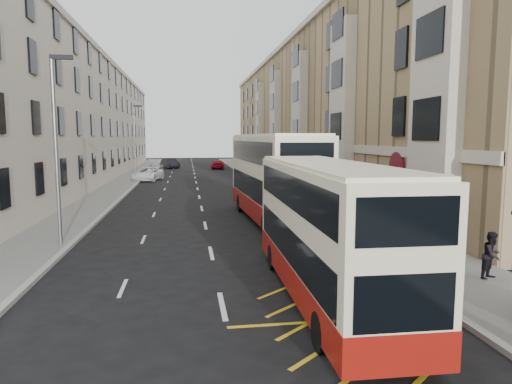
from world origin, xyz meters
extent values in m
plane|color=black|center=(0.00, 0.00, 0.00)|extent=(200.00, 200.00, 0.00)
cube|color=slate|center=(8.00, 30.00, 0.07)|extent=(4.00, 120.00, 0.15)
cube|color=slate|center=(-7.50, 30.00, 0.07)|extent=(3.00, 120.00, 0.15)
cube|color=#9C9C96|center=(6.00, 30.00, 0.07)|extent=(0.25, 120.00, 0.15)
cube|color=#9C9C96|center=(-6.00, 30.00, 0.07)|extent=(0.25, 120.00, 0.15)
cube|color=tan|center=(15.00, 45.50, 7.50)|extent=(10.00, 79.00, 15.00)
cube|color=beige|center=(9.97, 45.50, 4.00)|extent=(0.18, 79.00, 0.50)
cube|color=beige|center=(9.90, 45.50, 15.00)|extent=(0.40, 79.00, 0.50)
cube|color=beige|center=(9.65, 10.00, 7.50)|extent=(0.80, 3.20, 10.00)
cube|color=beige|center=(9.65, 22.00, 7.50)|extent=(0.80, 3.20, 10.00)
cube|color=beige|center=(9.65, 34.00, 7.50)|extent=(0.80, 3.20, 10.00)
cube|color=beige|center=(9.65, 46.00, 7.50)|extent=(0.80, 3.20, 10.00)
cube|color=beige|center=(9.65, 58.00, 7.50)|extent=(0.80, 3.20, 10.00)
cube|color=maroon|center=(9.95, 14.00, 1.70)|extent=(0.20, 1.60, 3.00)
cube|color=maroon|center=(9.95, 26.00, 1.70)|extent=(0.20, 1.60, 3.00)
cube|color=maroon|center=(9.95, 38.00, 1.70)|extent=(0.20, 1.60, 3.00)
cube|color=maroon|center=(9.95, 50.00, 1.70)|extent=(0.20, 1.60, 3.00)
cube|color=maroon|center=(9.95, 62.00, 1.70)|extent=(0.20, 1.60, 3.00)
cube|color=beige|center=(-13.50, 45.50, 6.50)|extent=(9.00, 79.00, 13.00)
cube|color=beige|center=(-8.97, 45.50, 13.00)|extent=(0.30, 79.00, 0.50)
cylinder|color=red|center=(6.25, 2.50, 0.65)|extent=(0.06, 0.06, 1.00)
cylinder|color=red|center=(6.25, 5.75, 0.65)|extent=(0.06, 0.06, 1.00)
cylinder|color=red|center=(6.25, 9.00, 0.65)|extent=(0.06, 0.06, 1.00)
cube|color=red|center=(6.25, 5.75, 1.13)|extent=(0.05, 6.50, 0.06)
cube|color=red|center=(6.25, 5.75, 0.70)|extent=(0.05, 6.50, 0.06)
cylinder|color=slate|center=(-6.40, 12.00, 4.15)|extent=(0.16, 0.16, 8.00)
cube|color=black|center=(-6.00, 12.00, 8.05)|extent=(0.90, 0.18, 0.18)
cylinder|color=slate|center=(-6.40, 42.00, 4.15)|extent=(0.16, 0.16, 8.00)
cube|color=black|center=(-6.00, 42.00, 8.05)|extent=(0.90, 0.18, 0.18)
cube|color=#FEF5C8|center=(3.06, 4.11, 2.13)|extent=(2.48, 10.10, 3.61)
cube|color=maroon|center=(3.06, 4.11, 0.73)|extent=(2.51, 10.13, 0.82)
cube|color=black|center=(3.06, 4.11, 1.69)|extent=(2.50, 9.30, 1.01)
cube|color=black|center=(3.06, 4.11, 3.25)|extent=(2.50, 9.30, 0.91)
cube|color=#FEF5C8|center=(3.06, 4.11, 3.97)|extent=(2.38, 9.70, 0.11)
cube|color=black|center=(3.16, 9.12, 1.74)|extent=(1.94, 0.11, 1.19)
cube|color=black|center=(3.16, 9.12, 3.61)|extent=(1.60, 0.10, 0.41)
cube|color=black|center=(2.96, -0.90, 1.74)|extent=(1.94, 0.11, 1.10)
cylinder|color=black|center=(2.09, 7.35, 0.46)|extent=(0.27, 0.92, 0.91)
cylinder|color=black|center=(4.15, 7.31, 0.46)|extent=(0.27, 0.92, 0.91)
cylinder|color=black|center=(1.96, 0.91, 0.46)|extent=(0.27, 0.92, 0.91)
cylinder|color=black|center=(4.03, 0.87, 0.46)|extent=(0.27, 0.92, 0.91)
cube|color=#FEF5C8|center=(3.85, 16.48, 2.60)|extent=(3.32, 12.40, 4.41)
cube|color=maroon|center=(3.85, 16.48, 0.89)|extent=(3.36, 12.43, 1.01)
cube|color=black|center=(3.85, 16.48, 2.07)|extent=(3.33, 11.42, 1.23)
cube|color=black|center=(3.85, 16.48, 3.97)|extent=(3.33, 11.42, 1.12)
cube|color=#FEF5C8|center=(3.85, 16.48, 4.85)|extent=(3.19, 11.90, 0.13)
cube|color=black|center=(3.58, 22.60, 2.12)|extent=(2.38, 0.19, 1.45)
cube|color=black|center=(3.58, 22.60, 4.41)|extent=(1.96, 0.17, 0.50)
cube|color=black|center=(4.11, 10.37, 2.12)|extent=(2.38, 0.19, 1.34)
cylinder|color=black|center=(2.41, 20.36, 0.56)|extent=(0.36, 1.13, 1.12)
cylinder|color=black|center=(4.94, 20.47, 0.56)|extent=(0.36, 1.13, 1.12)
cylinder|color=black|center=(2.76, 12.50, 0.56)|extent=(0.36, 1.13, 1.12)
cylinder|color=black|center=(5.28, 12.61, 0.56)|extent=(0.36, 1.13, 1.12)
imported|color=black|center=(8.85, 4.75, 0.93)|extent=(0.94, 0.87, 1.56)
imported|color=black|center=(6.35, 5.55, 0.97)|extent=(0.98, 0.93, 1.63)
imported|color=white|center=(-5.20, 42.92, 0.73)|extent=(3.48, 5.64, 1.46)
imported|color=#B2B5BA|center=(-5.20, 55.94, 0.70)|extent=(2.10, 4.28, 1.41)
imported|color=black|center=(-3.52, 63.16, 0.79)|extent=(3.16, 5.06, 1.57)
imported|color=#B0051E|center=(3.69, 60.87, 0.67)|extent=(2.28, 4.76, 1.34)
camera|label=1|loc=(-0.91, -8.42, 4.74)|focal=32.00mm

